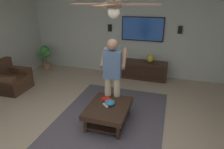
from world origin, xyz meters
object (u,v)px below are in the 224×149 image
at_px(armchair, 10,81).
at_px(person_standing, 113,72).
at_px(media_console, 139,70).
at_px(wall_speaker_left, 180,30).
at_px(potted_plant_tall, 45,54).
at_px(ceiling_fan, 113,7).
at_px(coffee_table, 108,110).
at_px(bowl, 110,103).
at_px(book, 107,100).
at_px(remote_white, 105,105).
at_px(tv, 143,29).
at_px(wall_speaker_right, 110,28).
at_px(vase_round, 150,59).

xyz_separation_m(armchair, person_standing, (-0.18, -2.98, 0.65)).
height_order(media_console, wall_speaker_left, wall_speaker_left).
height_order(potted_plant_tall, ceiling_fan, ceiling_fan).
height_order(armchair, coffee_table, armchair).
relative_size(armchair, potted_plant_tall, 0.97).
distance_m(bowl, book, 0.18).
distance_m(coffee_table, remote_white, 0.13).
bearing_deg(wall_speaker_left, person_standing, 150.85).
bearing_deg(tv, wall_speaker_right, -90.73).
xyz_separation_m(potted_plant_tall, book, (-2.14, -2.98, -0.15)).
height_order(person_standing, book, person_standing).
bearing_deg(remote_white, potted_plant_tall, -174.93).
bearing_deg(wall_speaker_right, book, -163.56).
relative_size(wall_speaker_left, ceiling_fan, 0.18).
bearing_deg(remote_white, media_console, 127.87).
xyz_separation_m(person_standing, wall_speaker_right, (2.33, 0.81, 0.55)).
distance_m(person_standing, wall_speaker_right, 2.53).
height_order(coffee_table, potted_plant_tall, potted_plant_tall).
distance_m(potted_plant_tall, wall_speaker_left, 4.45).
distance_m(coffee_table, tv, 3.03).
bearing_deg(person_standing, wall_speaker_left, -35.98).
xyz_separation_m(person_standing, vase_round, (2.10, -0.55, -0.27)).
bearing_deg(vase_round, remote_white, 167.94).
relative_size(remote_white, vase_round, 0.68).
height_order(media_console, wall_speaker_right, wall_speaker_right).
bearing_deg(wall_speaker_left, bowl, 155.89).
xyz_separation_m(person_standing, wall_speaker_left, (2.33, -1.30, 0.59)).
xyz_separation_m(coffee_table, potted_plant_tall, (2.33, 3.08, 0.27)).
distance_m(book, wall_speaker_left, 3.13).
bearing_deg(ceiling_fan, wall_speaker_right, 18.59).
bearing_deg(ceiling_fan, wall_speaker_left, -16.09).
relative_size(bowl, book, 0.92).
relative_size(coffee_table, remote_white, 6.67).
distance_m(remote_white, ceiling_fan, 1.99).
bearing_deg(bowl, vase_round, -10.77).
distance_m(remote_white, wall_speaker_left, 3.29).
relative_size(remote_white, book, 0.68).
relative_size(tv, person_standing, 0.78).
xyz_separation_m(potted_plant_tall, remote_white, (-2.35, -3.02, -0.16)).
distance_m(person_standing, potted_plant_tall, 3.57).
height_order(wall_speaker_left, ceiling_fan, ceiling_fan).
xyz_separation_m(armchair, bowl, (-0.59, -3.05, 0.17)).
xyz_separation_m(bowl, book, (0.14, 0.12, -0.03)).
bearing_deg(person_standing, potted_plant_tall, 51.34).
height_order(book, ceiling_fan, ceiling_fan).
bearing_deg(potted_plant_tall, wall_speaker_left, -83.96).
height_order(armchair, remote_white, armchair).
bearing_deg(coffee_table, remote_white, 108.37).
relative_size(coffee_table, vase_round, 4.55).
distance_m(tv, remote_white, 3.01).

